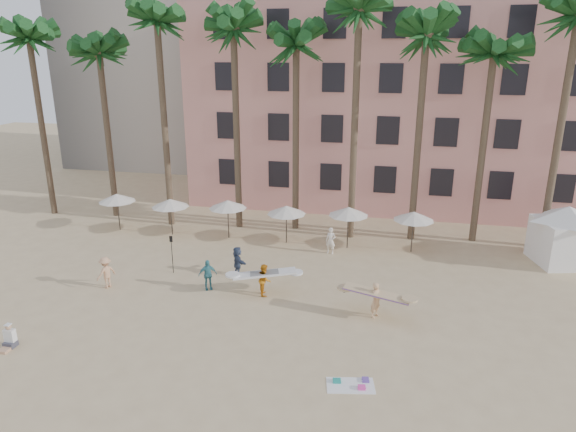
{
  "coord_description": "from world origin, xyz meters",
  "views": [
    {
      "loc": [
        5.71,
        -18.32,
        12.08
      ],
      "look_at": [
        0.5,
        6.0,
        4.0
      ],
      "focal_mm": 32.0,
      "sensor_mm": 36.0,
      "label": 1
    }
  ],
  "objects_px": {
    "cabana": "(565,230)",
    "carrier_white": "(264,278)",
    "carrier_yellow": "(376,298)",
    "pink_hotel": "(416,102)"
  },
  "relations": [
    {
      "from": "pink_hotel",
      "to": "carrier_yellow",
      "type": "distance_m",
      "value": 23.38
    },
    {
      "from": "cabana",
      "to": "carrier_white",
      "type": "bearing_deg",
      "value": -154.49
    },
    {
      "from": "cabana",
      "to": "carrier_white",
      "type": "xyz_separation_m",
      "value": [
        -16.16,
        -7.71,
        -1.16
      ]
    },
    {
      "from": "pink_hotel",
      "to": "cabana",
      "type": "height_order",
      "value": "pink_hotel"
    },
    {
      "from": "pink_hotel",
      "to": "cabana",
      "type": "xyz_separation_m",
      "value": [
        8.65,
        -13.35,
        -5.93
      ]
    },
    {
      "from": "carrier_yellow",
      "to": "carrier_white",
      "type": "height_order",
      "value": "carrier_yellow"
    },
    {
      "from": "carrier_yellow",
      "to": "pink_hotel",
      "type": "bearing_deg",
      "value": 85.43
    },
    {
      "from": "cabana",
      "to": "carrier_white",
      "type": "relative_size",
      "value": 1.64
    },
    {
      "from": "cabana",
      "to": "carrier_yellow",
      "type": "height_order",
      "value": "cabana"
    },
    {
      "from": "carrier_yellow",
      "to": "carrier_white",
      "type": "bearing_deg",
      "value": 168.44
    }
  ]
}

